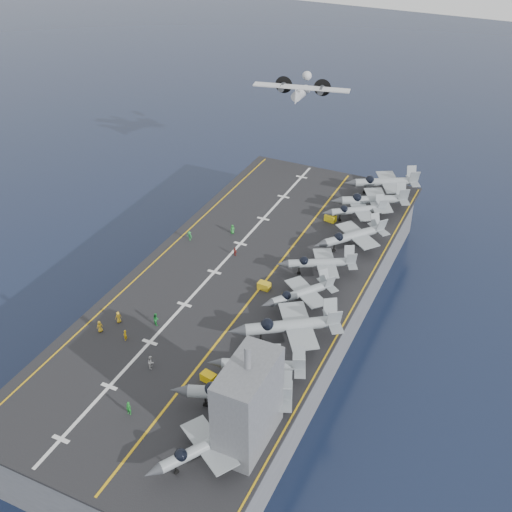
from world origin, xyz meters
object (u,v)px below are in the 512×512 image
at_px(tow_cart_a, 209,377).
at_px(island_superstructure, 248,396).
at_px(transport_plane, 301,93).
at_px(fighter_jet_0, 204,446).

bearing_deg(tow_cart_a, island_superstructure, -36.00).
distance_m(island_superstructure, transport_plane, 86.19).
xyz_separation_m(fighter_jet_0, tow_cart_a, (-5.92, 11.81, -1.73)).
height_order(island_superstructure, tow_cart_a, island_superstructure).
height_order(fighter_jet_0, tow_cart_a, fighter_jet_0).
bearing_deg(transport_plane, island_superstructure, -72.08).
relative_size(fighter_jet_0, transport_plane, 0.67).
bearing_deg(island_superstructure, transport_plane, 107.92).
bearing_deg(transport_plane, fighter_jet_0, -75.14).
height_order(island_superstructure, transport_plane, transport_plane).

